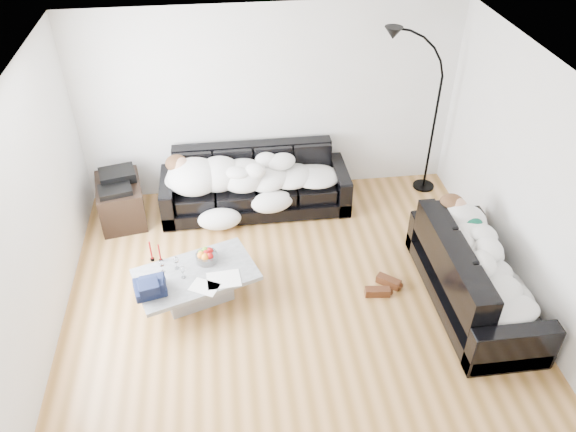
{
  "coord_description": "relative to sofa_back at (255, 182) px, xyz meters",
  "views": [
    {
      "loc": [
        -0.62,
        -4.5,
        4.55
      ],
      "look_at": [
        0.0,
        0.3,
        0.9
      ],
      "focal_mm": 35.0,
      "sensor_mm": 36.0,
      "label": 1
    }
  ],
  "objects": [
    {
      "name": "sleeper_back",
      "position": [
        0.0,
        -0.05,
        0.22
      ],
      "size": [
        2.1,
        0.73,
        0.42
      ],
      "primitive_type": null,
      "color": "white",
      "rests_on": "sofa_back"
    },
    {
      "name": "newspaper_b",
      "position": [
        -0.69,
        -1.89,
        -0.03
      ],
      "size": [
        0.36,
        0.32,
        0.01
      ],
      "primitive_type": "cube",
      "rotation": [
        0.0,
        0.0,
        -0.49
      ],
      "color": "silver",
      "rests_on": "coffee_table"
    },
    {
      "name": "ceiling",
      "position": [
        0.26,
        -1.75,
        2.19
      ],
      "size": [
        5.0,
        5.0,
        0.0
      ],
      "primitive_type": "plane",
      "color": "white",
      "rests_on": "ground"
    },
    {
      "name": "coffee_table",
      "position": [
        -0.78,
        -1.65,
        -0.22
      ],
      "size": [
        1.45,
        1.12,
        0.37
      ],
      "primitive_type": "cube",
      "rotation": [
        0.0,
        0.0,
        0.33
      ],
      "color": "#939699",
      "rests_on": "ground"
    },
    {
      "name": "wall_left",
      "position": [
        -2.24,
        -1.75,
        0.89
      ],
      "size": [
        0.02,
        4.5,
        2.6
      ],
      "primitive_type": "cube",
      "color": "silver",
      "rests_on": "ground"
    },
    {
      "name": "sofa_back",
      "position": [
        0.0,
        0.0,
        0.0
      ],
      "size": [
        2.49,
        0.86,
        0.81
      ],
      "primitive_type": "cube",
      "color": "black",
      "rests_on": "ground"
    },
    {
      "name": "ground",
      "position": [
        0.26,
        -1.75,
        -0.41
      ],
      "size": [
        5.0,
        5.0,
        0.0
      ],
      "primitive_type": "plane",
      "color": "olive",
      "rests_on": "ground"
    },
    {
      "name": "teal_cushion",
      "position": [
        2.17,
        -1.45,
        0.31
      ],
      "size": [
        0.42,
        0.38,
        0.2
      ],
      "primitive_type": "ellipsoid",
      "rotation": [
        0.0,
        0.0,
        0.24
      ],
      "color": "#0B533B",
      "rests_on": "sofa_right"
    },
    {
      "name": "fruit_bowl",
      "position": [
        -0.66,
        -1.46,
        0.04
      ],
      "size": [
        0.28,
        0.28,
        0.15
      ],
      "primitive_type": "cylinder",
      "rotation": [
        0.0,
        0.0,
        0.17
      ],
      "color": "white",
      "rests_on": "coffee_table"
    },
    {
      "name": "wall_right",
      "position": [
        2.76,
        -1.75,
        0.89
      ],
      "size": [
        0.02,
        4.5,
        2.6
      ],
      "primitive_type": "cube",
      "color": "silver",
      "rests_on": "ground"
    },
    {
      "name": "wine_glass_c",
      "position": [
        -0.91,
        -1.7,
        0.04
      ],
      "size": [
        0.07,
        0.07,
        0.15
      ],
      "primitive_type": "cylinder",
      "rotation": [
        0.0,
        0.0,
        -0.18
      ],
      "color": "white",
      "rests_on": "coffee_table"
    },
    {
      "name": "sofa_right",
      "position": [
        2.23,
        -2.08,
        0.01
      ],
      "size": [
        0.88,
        2.04,
        0.83
      ],
      "primitive_type": "cube",
      "rotation": [
        0.0,
        0.0,
        1.57
      ],
      "color": "black",
      "rests_on": "ground"
    },
    {
      "name": "newspaper_a",
      "position": [
        -0.48,
        -1.8,
        -0.03
      ],
      "size": [
        0.38,
        0.3,
        0.01
      ],
      "primitive_type": "cube",
      "rotation": [
        0.0,
        0.0,
        0.07
      ],
      "color": "silver",
      "rests_on": "coffee_table"
    },
    {
      "name": "wine_glass_b",
      "position": [
        -1.14,
        -1.59,
        0.04
      ],
      "size": [
        0.07,
        0.07,
        0.15
      ],
      "primitive_type": "cylinder",
      "rotation": [
        0.0,
        0.0,
        -0.14
      ],
      "color": "white",
      "rests_on": "coffee_table"
    },
    {
      "name": "av_cabinet",
      "position": [
        -1.77,
        -0.03,
        -0.13
      ],
      "size": [
        0.68,
        0.89,
        0.55
      ],
      "primitive_type": "cube",
      "rotation": [
        0.0,
        0.0,
        0.17
      ],
      "color": "black",
      "rests_on": "ground"
    },
    {
      "name": "floor_lamp",
      "position": [
        2.45,
        0.19,
        0.63
      ],
      "size": [
        0.81,
        0.53,
        2.07
      ],
      "primitive_type": null,
      "rotation": [
        0.0,
        0.0,
        0.33
      ],
      "color": "black",
      "rests_on": "ground"
    },
    {
      "name": "navy_jacket",
      "position": [
        -1.25,
        -1.94,
        0.13
      ],
      "size": [
        0.39,
        0.34,
        0.17
      ],
      "primitive_type": null,
      "rotation": [
        0.0,
        0.0,
        0.18
      ],
      "color": "black",
      "rests_on": "coffee_table"
    },
    {
      "name": "shoes",
      "position": [
        1.3,
        -1.8,
        -0.35
      ],
      "size": [
        0.56,
        0.48,
        0.11
      ],
      "primitive_type": null,
      "rotation": [
        0.0,
        0.0,
        -0.32
      ],
      "color": "#472311",
      "rests_on": "ground"
    },
    {
      "name": "wall_back",
      "position": [
        0.26,
        0.5,
        0.89
      ],
      "size": [
        5.0,
        0.02,
        2.6
      ],
      "primitive_type": "cube",
      "color": "silver",
      "rests_on": "ground"
    },
    {
      "name": "candle_right",
      "position": [
        -1.17,
        -1.41,
        0.09
      ],
      "size": [
        0.05,
        0.05,
        0.24
      ],
      "primitive_type": "cylinder",
      "rotation": [
        0.0,
        0.0,
        0.16
      ],
      "color": "maroon",
      "rests_on": "coffee_table"
    },
    {
      "name": "candle_left",
      "position": [
        -1.26,
        -1.38,
        0.1
      ],
      "size": [
        0.05,
        0.05,
        0.26
      ],
      "primitive_type": "cylinder",
      "rotation": [
        0.0,
        0.0,
        -0.06
      ],
      "color": "maroon",
      "rests_on": "coffee_table"
    },
    {
      "name": "sleeper_right",
      "position": [
        2.23,
        -2.08,
        0.23
      ],
      "size": [
        0.74,
        1.75,
        0.43
      ],
      "primitive_type": null,
      "rotation": [
        0.0,
        0.0,
        1.57
      ],
      "color": "white",
      "rests_on": "sofa_right"
    },
    {
      "name": "stereo",
      "position": [
        -1.77,
        -0.03,
        0.21
      ],
      "size": [
        0.51,
        0.43,
        0.13
      ],
      "primitive_type": "cube",
      "rotation": [
        0.0,
        0.0,
        0.23
      ],
      "color": "black",
      "rests_on": "av_cabinet"
    },
    {
      "name": "wine_glass_a",
      "position": [
        -0.99,
        -1.55,
        0.05
      ],
      "size": [
        0.08,
        0.08,
        0.16
      ],
      "primitive_type": "cylinder",
      "rotation": [
        0.0,
        0.0,
        0.25
      ],
      "color": "white",
      "rests_on": "coffee_table"
    }
  ]
}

